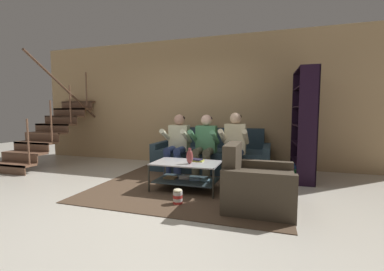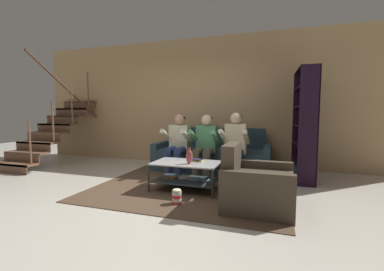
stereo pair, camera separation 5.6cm
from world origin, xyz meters
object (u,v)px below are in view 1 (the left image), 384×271
object	(u,v)px
popcorn_tub	(178,196)
person_seated_left	(177,142)
person_seated_middle	(205,143)
person_seated_right	(234,143)
book_stack	(197,160)
couch	(212,156)
coffee_table	(186,172)
bookshelf	(305,134)
vase	(190,156)
armchair	(256,186)

from	to	relation	value
popcorn_tub	person_seated_left	bearing A→B (deg)	110.91
person_seated_middle	person_seated_right	bearing A→B (deg)	0.40
person_seated_middle	book_stack	distance (m)	0.79
couch	coffee_table	bearing A→B (deg)	-92.40
person_seated_left	bookshelf	world-z (taller)	bookshelf
person_seated_left	person_seated_middle	distance (m)	0.55
person_seated_middle	vase	world-z (taller)	person_seated_middle
book_stack	bookshelf	world-z (taller)	bookshelf
person_seated_middle	armchair	size ratio (longest dim) A/B	1.39
person_seated_middle	bookshelf	world-z (taller)	bookshelf
book_stack	popcorn_tub	bearing A→B (deg)	-92.67
couch	popcorn_tub	xyz separation A→B (m)	(0.03, -2.11, -0.18)
book_stack	person_seated_middle	bearing A→B (deg)	95.27
person_seated_right	book_stack	size ratio (longest dim) A/B	5.65
person_seated_left	book_stack	size ratio (longest dim) A/B	5.47
book_stack	coffee_table	bearing A→B (deg)	-136.02
couch	person_seated_right	bearing A→B (deg)	-45.97
person_seated_left	popcorn_tub	world-z (taller)	person_seated_left
person_seated_right	armchair	world-z (taller)	person_seated_right
person_seated_right	bookshelf	world-z (taller)	bookshelf
person_seated_left	person_seated_middle	xyz separation A→B (m)	(0.55, -0.00, -0.00)
bookshelf	person_seated_left	bearing A→B (deg)	-170.31
person_seated_middle	bookshelf	distance (m)	1.82
person_seated_right	vase	world-z (taller)	person_seated_right
couch	person_seated_middle	xyz separation A→B (m)	(0.00, -0.57, 0.35)
person_seated_right	bookshelf	distance (m)	1.29
coffee_table	bookshelf	bearing A→B (deg)	35.14
person_seated_middle	vase	size ratio (longest dim) A/B	4.89
person_seated_middle	popcorn_tub	world-z (taller)	person_seated_middle
person_seated_right	popcorn_tub	xyz separation A→B (m)	(-0.52, -1.54, -0.56)
person_seated_left	book_stack	distance (m)	1.00
couch	popcorn_tub	size ratio (longest dim) A/B	11.30
book_stack	armchair	size ratio (longest dim) A/B	0.25
popcorn_tub	person_seated_middle	bearing A→B (deg)	91.29
couch	bookshelf	world-z (taller)	bookshelf
coffee_table	couch	bearing A→B (deg)	87.60
bookshelf	armchair	bearing A→B (deg)	-112.90
person_seated_right	vase	distance (m)	1.13
person_seated_right	bookshelf	bearing A→B (deg)	17.88
person_seated_right	popcorn_tub	world-z (taller)	person_seated_right
couch	person_seated_middle	size ratio (longest dim) A/B	2.01
coffee_table	bookshelf	size ratio (longest dim) A/B	0.52
couch	bookshelf	distance (m)	1.86
coffee_table	armchair	xyz separation A→B (m)	(1.09, -0.46, -0.01)
couch	person_seated_left	xyz separation A→B (m)	(-0.55, -0.57, 0.36)
person_seated_middle	vase	xyz separation A→B (m)	(0.03, -0.99, -0.09)
couch	book_stack	bearing A→B (deg)	-86.99
couch	bookshelf	xyz separation A→B (m)	(1.77, -0.18, 0.53)
couch	popcorn_tub	bearing A→B (deg)	-89.06
person_seated_right	vase	bearing A→B (deg)	-117.76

